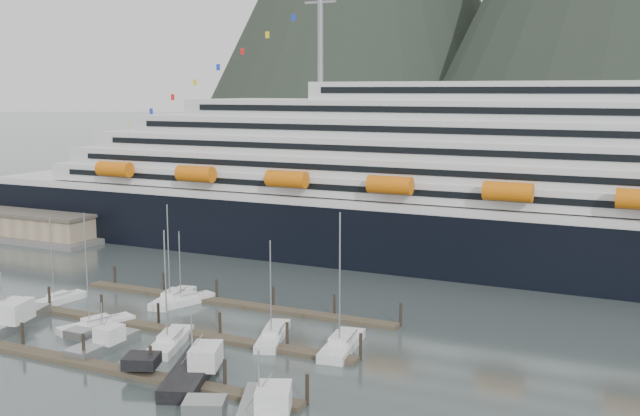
# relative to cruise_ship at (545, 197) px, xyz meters

# --- Properties ---
(ground) EXTENTS (1600.00, 1600.00, 0.00)m
(ground) POSITION_rel_cruise_ship_xyz_m (-30.03, -54.94, -12.04)
(ground) COLOR #424E4E
(ground) RESTS_ON ground
(cruise_ship) EXTENTS (210.00, 30.40, 50.30)m
(cruise_ship) POSITION_rel_cruise_ship_xyz_m (0.00, 0.00, 0.00)
(cruise_ship) COLOR black
(cruise_ship) RESTS_ON ground
(warehouse) EXTENTS (46.00, 20.00, 5.80)m
(warehouse) POSITION_rel_cruise_ship_xyz_m (-102.03, -12.94, -9.79)
(warehouse) COLOR #595956
(warehouse) RESTS_ON ground
(dock_near) EXTENTS (48.18, 2.28, 3.20)m
(dock_near) POSITION_rel_cruise_ship_xyz_m (-34.95, -64.89, -11.73)
(dock_near) COLOR #41382A
(dock_near) RESTS_ON ground
(dock_mid) EXTENTS (48.18, 2.28, 3.20)m
(dock_mid) POSITION_rel_cruise_ship_xyz_m (-34.95, -51.89, -11.73)
(dock_mid) COLOR #41382A
(dock_mid) RESTS_ON ground
(dock_far) EXTENTS (48.18, 2.28, 3.20)m
(dock_far) POSITION_rel_cruise_ship_xyz_m (-34.95, -38.89, -11.73)
(dock_far) COLOR #41382A
(dock_far) RESTS_ON ground
(sailboat_a) EXTENTS (3.41, 8.19, 12.39)m
(sailboat_a) POSITION_rel_cruise_ship_xyz_m (-57.03, -48.13, -11.64)
(sailboat_a) COLOR silver
(sailboat_a) RESTS_ON ground
(sailboat_b) EXTENTS (5.59, 9.65, 14.91)m
(sailboat_b) POSITION_rel_cruise_ship_xyz_m (-44.46, -54.74, -11.61)
(sailboat_b) COLOR silver
(sailboat_b) RESTS_ON ground
(sailboat_c) EXTENTS (5.79, 10.29, 14.15)m
(sailboat_c) POSITION_rel_cruise_ship_xyz_m (-32.42, -56.00, -11.61)
(sailboat_c) COLOR silver
(sailboat_c) RESTS_ON ground
(sailboat_d) EXTENTS (5.67, 10.75, 12.50)m
(sailboat_d) POSITION_rel_cruise_ship_xyz_m (-22.88, -49.06, -11.64)
(sailboat_d) COLOR silver
(sailboat_d) RESTS_ON ground
(sailboat_e) EXTENTS (4.57, 10.49, 14.21)m
(sailboat_e) POSITION_rel_cruise_ship_xyz_m (-43.11, -40.99, -11.61)
(sailboat_e) COLOR silver
(sailboat_e) RESTS_ON ground
(sailboat_f) EXTENTS (5.33, 8.75, 10.62)m
(sailboat_f) POSITION_rel_cruise_ship_xyz_m (-40.89, -41.06, -11.64)
(sailboat_f) COLOR silver
(sailboat_f) RESTS_ON ground
(sailboat_h) EXTENTS (4.39, 10.52, 16.42)m
(sailboat_h) POSITION_rel_cruise_ship_xyz_m (-14.14, -48.79, -11.58)
(sailboat_h) COLOR silver
(sailboat_h) RESTS_ON ground
(trawler_a) EXTENTS (11.39, 15.11, 8.05)m
(trawler_a) POSITION_rel_cruise_ship_xyz_m (-54.16, -60.30, -11.05)
(trawler_a) COLOR #979A9C
(trawler_a) RESTS_ON ground
(trawler_b) EXTENTS (7.13, 9.36, 6.03)m
(trawler_b) POSITION_rel_cruise_ship_xyz_m (-38.57, -60.31, -11.23)
(trawler_b) COLOR #979A9C
(trawler_b) RESTS_ON ground
(trawler_c) EXTENTS (11.23, 14.29, 7.11)m
(trawler_c) POSITION_rel_cruise_ship_xyz_m (-24.77, -62.80, -11.13)
(trawler_c) COLOR black
(trawler_c) RESTS_ON ground
(trawler_d) EXTENTS (10.81, 13.08, 7.53)m
(trawler_d) POSITION_rel_cruise_ship_xyz_m (-13.05, -69.51, -11.10)
(trawler_d) COLOR #979A9C
(trawler_d) RESTS_ON ground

